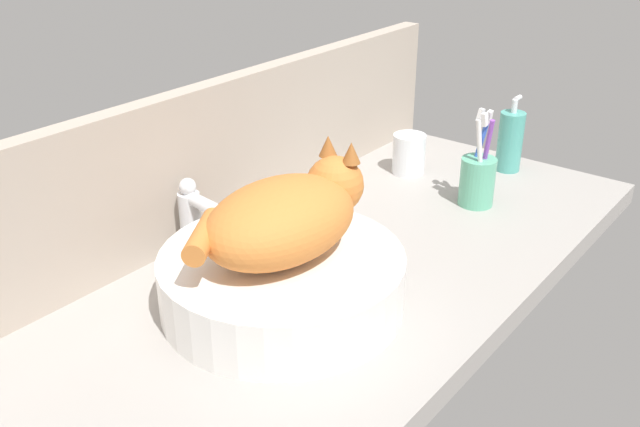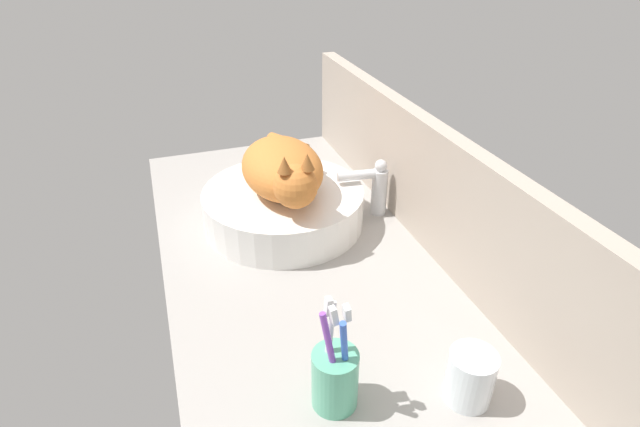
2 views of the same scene
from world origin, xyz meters
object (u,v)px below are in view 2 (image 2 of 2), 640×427
(sink_basin, at_px, (284,207))
(water_glass, at_px, (470,379))
(faucet, at_px, (375,186))
(toothbrush_cup, at_px, (335,376))
(cat, at_px, (284,169))

(sink_basin, distance_m, water_glass, 0.56)
(water_glass, bearing_deg, faucet, 170.56)
(sink_basin, relative_size, toothbrush_cup, 1.90)
(faucet, bearing_deg, sink_basin, -96.94)
(water_glass, bearing_deg, toothbrush_cup, -106.57)
(sink_basin, relative_size, water_glass, 4.27)
(faucet, height_order, water_glass, faucet)
(cat, xyz_separation_m, water_glass, (0.53, 0.12, -0.11))
(sink_basin, bearing_deg, toothbrush_cup, -7.11)
(cat, relative_size, water_glass, 3.86)
(toothbrush_cup, bearing_deg, water_glass, 73.43)
(faucet, xyz_separation_m, toothbrush_cup, (0.47, -0.27, -0.02))
(sink_basin, distance_m, faucet, 0.21)
(cat, height_order, faucet, cat)
(cat, height_order, water_glass, cat)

